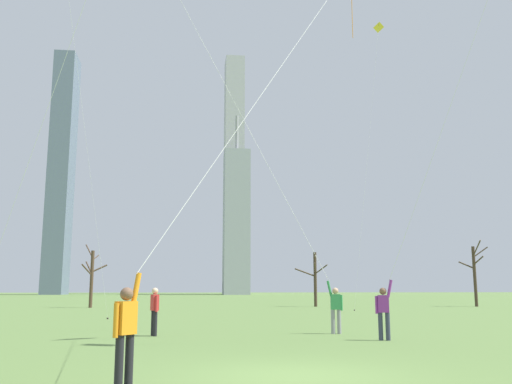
% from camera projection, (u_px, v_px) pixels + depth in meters
% --- Properties ---
extents(ground_plane, '(400.00, 400.00, 0.00)m').
position_uv_depth(ground_plane, '(294.00, 376.00, 10.39)').
color(ground_plane, '#5B7A3D').
extents(kite_flyer_midfield_left_orange, '(7.42, 8.01, 13.59)m').
position_uv_depth(kite_flyer_midfield_left_orange, '(227.00, 167.00, 12.00)').
color(kite_flyer_midfield_left_orange, black).
rests_on(kite_flyer_midfield_left_orange, ground).
extents(kite_flyer_foreground_right_blue, '(8.01, 4.38, 23.00)m').
position_uv_depth(kite_flyer_foreground_right_blue, '(433.00, 167.00, 17.74)').
color(kite_flyer_foreground_right_blue, '#33384C').
rests_on(kite_flyer_foreground_right_blue, ground).
extents(kite_flyer_far_back_teal, '(7.64, 6.56, 21.29)m').
position_uv_depth(kite_flyer_far_back_teal, '(23.00, 187.00, 18.73)').
color(kite_flyer_far_back_teal, '#726656').
rests_on(kite_flyer_far_back_teal, ground).
extents(kite_flyer_midfield_right_white, '(8.15, 4.21, 17.97)m').
position_uv_depth(kite_flyer_midfield_right_white, '(291.00, 219.00, 21.18)').
color(kite_flyer_midfield_right_white, gray).
rests_on(kite_flyer_midfield_right_white, ground).
extents(bystander_strolling_midfield, '(0.31, 0.48, 1.62)m').
position_uv_depth(bystander_strolling_midfield, '(155.00, 309.00, 19.20)').
color(bystander_strolling_midfield, black).
rests_on(bystander_strolling_midfield, ground).
extents(distant_kite_low_near_trees_yellow, '(3.23, 0.43, 22.54)m').
position_uv_depth(distant_kite_low_near_trees_yellow, '(376.00, 60.00, 44.09)').
color(distant_kite_low_near_trees_yellow, yellow).
rests_on(distant_kite_low_near_trees_yellow, ground).
extents(bare_tree_rightmost, '(2.60, 2.97, 4.76)m').
position_uv_depth(bare_tree_rightmost, '(315.00, 277.00, 49.57)').
color(bare_tree_rightmost, '#423326').
rests_on(bare_tree_rightmost, ground).
extents(bare_tree_center, '(2.54, 2.73, 5.78)m').
position_uv_depth(bare_tree_center, '(475.00, 273.00, 49.92)').
color(bare_tree_center, '#423326').
rests_on(bare_tree_center, ground).
extents(bare_tree_left_of_center, '(2.09, 2.47, 5.36)m').
position_uv_depth(bare_tree_left_of_center, '(92.00, 276.00, 47.04)').
color(bare_tree_left_of_center, '#4C3828').
rests_on(bare_tree_left_of_center, ground).
extents(skyline_short_annex, '(6.40, 7.81, 45.87)m').
position_uv_depth(skyline_short_annex, '(236.00, 221.00, 141.39)').
color(skyline_short_annex, '#9EA3AD').
rests_on(skyline_short_annex, ground).
extents(skyline_tall_tower, '(5.35, 7.72, 67.28)m').
position_uv_depth(skyline_tall_tower, '(234.00, 173.00, 158.27)').
color(skyline_tall_tower, '#B2B2B7').
rests_on(skyline_tall_tower, ground).
extents(skyline_slender_spire, '(5.30, 9.00, 63.10)m').
position_uv_depth(skyline_slender_spire, '(61.00, 171.00, 145.78)').
color(skyline_slender_spire, slate).
rests_on(skyline_slender_spire, ground).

